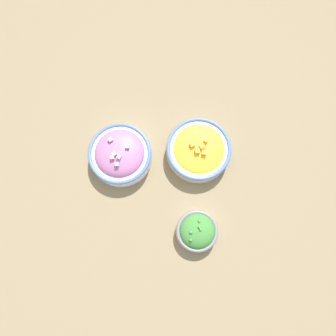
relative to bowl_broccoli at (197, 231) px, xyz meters
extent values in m
plane|color=#75664C|center=(0.22, -0.01, -0.03)|extent=(3.00, 3.00, 0.00)
cylinder|color=white|center=(0.00, 0.00, -0.01)|extent=(0.13, 0.13, 0.04)
torus|color=slate|center=(0.00, 0.00, 0.01)|extent=(0.13, 0.13, 0.01)
ellipsoid|color=#387533|center=(0.00, 0.00, 0.01)|extent=(0.11, 0.11, 0.06)
ellipsoid|color=#47893D|center=(0.01, -0.01, 0.04)|extent=(0.01, 0.01, 0.01)
ellipsoid|color=#47893D|center=(0.02, -0.02, 0.04)|extent=(0.01, 0.01, 0.01)
ellipsoid|color=#47893D|center=(0.00, 0.02, 0.04)|extent=(0.01, 0.01, 0.01)
ellipsoid|color=#47893D|center=(-0.01, 0.03, 0.03)|extent=(0.01, 0.01, 0.01)
ellipsoid|color=#47893D|center=(0.01, -0.01, 0.04)|extent=(0.01, 0.01, 0.01)
ellipsoid|color=#47893D|center=(0.00, -0.01, 0.04)|extent=(0.01, 0.01, 0.01)
cylinder|color=beige|center=(0.22, -0.12, -0.01)|extent=(0.21, 0.21, 0.05)
torus|color=#4766B7|center=(0.22, -0.12, 0.02)|extent=(0.21, 0.21, 0.01)
ellipsoid|color=orange|center=(0.22, -0.12, 0.02)|extent=(0.16, 0.16, 0.02)
cube|color=#F4A828|center=(0.24, -0.11, 0.04)|extent=(0.01, 0.01, 0.01)
cube|color=#F4A828|center=(0.24, -0.15, 0.04)|extent=(0.02, 0.02, 0.01)
cube|color=#F4A828|center=(0.22, -0.11, 0.04)|extent=(0.02, 0.02, 0.01)
cube|color=#F4A828|center=(0.22, -0.13, 0.04)|extent=(0.01, 0.01, 0.01)
cube|color=#F4A828|center=(0.20, -0.13, 0.04)|extent=(0.02, 0.02, 0.01)
cylinder|color=white|center=(0.32, 0.11, 0.00)|extent=(0.20, 0.20, 0.05)
torus|color=#4766B7|center=(0.32, 0.11, 0.02)|extent=(0.20, 0.20, 0.01)
ellipsoid|color=#9E5B8E|center=(0.32, 0.11, 0.02)|extent=(0.16, 0.16, 0.06)
cube|color=#C699C1|center=(0.30, 0.12, 0.06)|extent=(0.02, 0.02, 0.01)
cube|color=#C699C1|center=(0.28, 0.13, 0.05)|extent=(0.02, 0.02, 0.01)
cube|color=#C699C1|center=(0.36, 0.12, 0.05)|extent=(0.01, 0.01, 0.01)
cube|color=#C699C1|center=(0.31, 0.13, 0.06)|extent=(0.01, 0.01, 0.01)
cube|color=#C699C1|center=(0.32, 0.08, 0.05)|extent=(0.02, 0.02, 0.01)
cube|color=#C699C1|center=(0.32, 0.12, 0.06)|extent=(0.01, 0.01, 0.01)
camera|label=1|loc=(0.02, 0.09, 1.01)|focal=35.00mm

